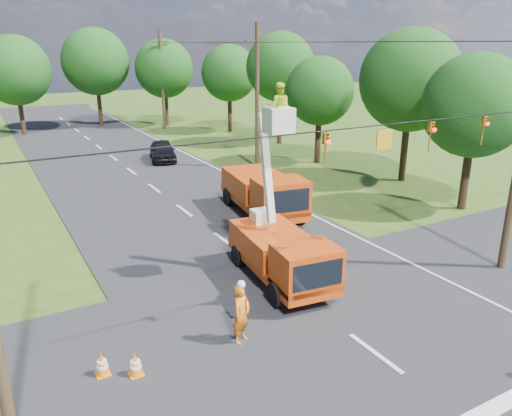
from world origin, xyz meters
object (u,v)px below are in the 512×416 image
tree_right_a (475,106)px  tree_far_c (164,69)px  tree_right_e (229,73)px  traffic_cone_5 (102,364)px  bucket_truck (282,243)px  traffic_cone_4 (135,365)px  tree_right_c (320,91)px  pole_right_mid (257,96)px  pole_right_far (162,79)px  tree_right_b (411,80)px  tree_right_d (280,67)px  second_truck (264,192)px  ground_worker (241,314)px  traffic_cone_3 (251,228)px  tree_far_a (15,70)px  tree_far_b (95,62)px  distant_car (163,151)px  traffic_cone_7 (260,188)px  traffic_cone_2 (295,252)px

tree_right_a → tree_far_c: bearing=96.3°
tree_right_e → traffic_cone_5: bearing=-121.6°
bucket_truck → tree_far_c: (9.38, 38.67, 4.50)m
traffic_cone_4 → traffic_cone_5: 0.91m
traffic_cone_5 → tree_right_c: tree_right_c is taller
bucket_truck → pole_right_mid: bearing=69.9°
pole_right_far → tree_right_b: (6.50, -28.00, 1.33)m
tree_right_d → bucket_truck: bearing=-121.8°
second_truck → pole_right_mid: size_ratio=0.69×
ground_worker → tree_far_c: 43.66m
traffic_cone_3 → tree_right_d: size_ratio=0.07×
tree_right_e → traffic_cone_4: bearing=-120.3°
tree_right_e → tree_far_a: tree_far_a is taller
traffic_cone_5 → tree_far_b: tree_far_b is taller
tree_far_c → traffic_cone_5: bearing=-112.0°
traffic_cone_3 → tree_right_b: size_ratio=0.07×
tree_right_a → tree_far_b: size_ratio=0.80×
traffic_cone_4 → tree_far_c: (15.86, 41.55, 5.70)m
pole_right_mid → tree_right_c: (4.70, -1.00, 0.21)m
traffic_cone_5 → pole_right_mid: bearing=50.7°
traffic_cone_4 → tree_far_a: (1.36, 42.55, 5.83)m
tree_right_e → tree_far_a: bearing=156.9°
ground_worker → second_truck: bearing=25.8°
traffic_cone_4 → tree_right_c: (19.56, 18.55, 4.95)m
bucket_truck → tree_far_a: size_ratio=0.77×
distant_car → pole_right_mid: pole_right_mid is taller
traffic_cone_7 → distant_car: bearing=100.4°
bucket_truck → second_truck: (3.25, 6.89, -0.26)m
tree_right_a → tree_far_c: tree_far_c is taller
traffic_cone_2 → tree_right_d: 26.58m
distant_car → tree_right_e: tree_right_e is taller
tree_right_a → traffic_cone_2: bearing=-174.0°
traffic_cone_2 → tree_far_c: 38.48m
second_truck → tree_right_e: 27.26m
traffic_cone_3 → traffic_cone_5: 11.19m
second_truck → tree_right_a: bearing=-14.1°
second_truck → tree_right_c: size_ratio=0.89×
tree_right_e → tree_far_b: (-10.80, 10.00, 1.00)m
bucket_truck → tree_right_b: size_ratio=0.76×
pole_right_mid → tree_right_e: 15.92m
ground_worker → traffic_cone_5: bearing=143.7°
distant_car → tree_far_a: (-8.18, 17.59, 5.42)m
second_truck → pole_right_far: (5.13, 29.78, 3.81)m
ground_worker → traffic_cone_3: ground_worker is taller
tree_right_e → pole_right_mid: bearing=-109.5°
ground_worker → tree_far_a: bearing=61.9°
bucket_truck → tree_right_c: (13.08, 15.67, 3.75)m
traffic_cone_7 → tree_right_e: size_ratio=0.08×
tree_right_a → pole_right_mid: bearing=109.7°
second_truck → tree_right_b: bearing=17.2°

